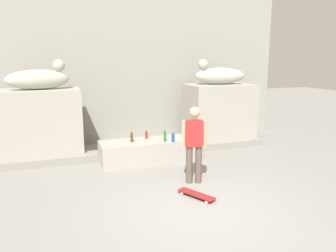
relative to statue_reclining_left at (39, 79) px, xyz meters
name	(u,v)px	position (x,y,z in m)	size (l,w,h in m)	color
ground_plane	(202,214)	(2.63, -4.46, -2.14)	(40.00, 40.00, 0.00)	gray
facade_wall	(126,51)	(2.63, 1.44, 0.76)	(10.53, 0.60, 5.79)	#98968E
pedestal_left	(41,124)	(-0.04, -0.01, -1.21)	(2.06, 1.33, 1.85)	#A39E93
pedestal_right	(219,113)	(5.29, -0.01, -1.21)	(2.06, 1.33, 1.85)	#A39E93
statue_reclining_left	(39,79)	(0.00, 0.00, 0.00)	(1.67, 0.80, 0.78)	#ABB29F
statue_reclining_right	(219,75)	(5.25, 0.00, 0.00)	(1.67, 0.82, 0.78)	#ABB29F
ledge_block	(150,150)	(2.63, -1.23, -1.86)	(2.60, 0.89, 0.55)	#A39E93
skater	(194,142)	(3.08, -3.06, -1.21)	(0.52, 0.30, 1.67)	brown
skateboard	(196,194)	(2.81, -3.80, -2.07)	(0.55, 0.80, 0.08)	maroon
bottle_brown	(132,137)	(2.14, -1.24, -1.46)	(0.07, 0.07, 0.29)	#593314
bottle_red	(146,135)	(2.59, -1.02, -1.48)	(0.07, 0.07, 0.25)	red
bottle_green	(165,136)	(2.95, -1.49, -1.45)	(0.06, 0.06, 0.33)	#1E722D
bottle_blue	(173,138)	(3.14, -1.60, -1.47)	(0.08, 0.08, 0.28)	#194C99
stair_step	(145,151)	(2.63, -0.69, -2.04)	(7.39, 0.50, 0.20)	gray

